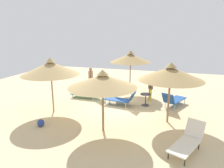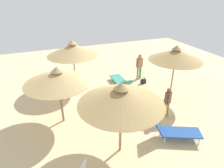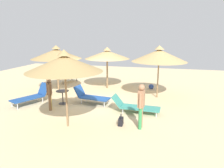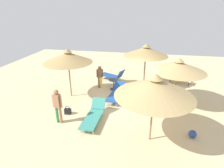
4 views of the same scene
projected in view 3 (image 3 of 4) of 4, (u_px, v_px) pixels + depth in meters
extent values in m
cube|color=beige|center=(97.00, 100.00, 11.26)|extent=(24.00, 24.00, 0.10)
cylinder|color=olive|center=(158.00, 76.00, 11.37)|extent=(0.07, 0.07, 2.45)
cone|color=tan|center=(159.00, 55.00, 11.11)|extent=(2.98, 2.98, 0.66)
cone|color=tan|center=(160.00, 47.00, 11.01)|extent=(0.54, 0.54, 0.22)
cylinder|color=olive|center=(66.00, 95.00, 7.70)|extent=(0.07, 0.07, 2.47)
cone|color=tan|center=(64.00, 63.00, 7.42)|extent=(2.79, 2.79, 0.58)
cone|color=tan|center=(64.00, 52.00, 7.33)|extent=(0.50, 0.50, 0.22)
cylinder|color=olive|center=(107.00, 72.00, 13.41)|extent=(0.10, 0.10, 2.22)
cone|color=tan|center=(107.00, 55.00, 13.16)|extent=(2.87, 2.87, 0.52)
cone|color=tan|center=(107.00, 49.00, 13.07)|extent=(0.52, 0.52, 0.22)
cylinder|color=olive|center=(58.00, 73.00, 12.44)|extent=(0.09, 0.09, 2.36)
cone|color=tan|center=(56.00, 54.00, 12.17)|extent=(2.95, 2.95, 0.58)
cone|color=tan|center=(56.00, 47.00, 12.08)|extent=(0.53, 0.53, 0.22)
cube|color=#1E478C|center=(95.00, 98.00, 10.45)|extent=(1.59, 0.86, 0.05)
cylinder|color=silver|center=(109.00, 101.00, 10.51)|extent=(0.04, 0.04, 0.30)
cylinder|color=silver|center=(104.00, 104.00, 10.00)|extent=(0.04, 0.04, 0.30)
cylinder|color=silver|center=(87.00, 98.00, 10.98)|extent=(0.04, 0.04, 0.30)
cylinder|color=silver|center=(81.00, 101.00, 10.47)|extent=(0.04, 0.04, 0.30)
cube|color=#1E478C|center=(79.00, 91.00, 10.71)|extent=(0.41, 0.70, 0.54)
cube|color=teal|center=(140.00, 108.00, 9.25)|extent=(1.78, 0.76, 0.05)
cylinder|color=silver|center=(157.00, 110.00, 9.34)|extent=(0.04, 0.04, 0.23)
cylinder|color=silver|center=(156.00, 115.00, 8.81)|extent=(0.04, 0.04, 0.23)
cylinder|color=silver|center=(126.00, 107.00, 9.76)|extent=(0.04, 0.04, 0.23)
cylinder|color=silver|center=(123.00, 111.00, 9.22)|extent=(0.04, 0.04, 0.23)
cube|color=teal|center=(117.00, 100.00, 9.49)|extent=(0.45, 0.70, 0.49)
cube|color=silver|center=(67.00, 78.00, 15.23)|extent=(1.24, 1.66, 0.05)
cylinder|color=#2D2D33|center=(72.00, 79.00, 15.92)|extent=(0.04, 0.04, 0.29)
cylinder|color=#2D2D33|center=(77.00, 80.00, 15.58)|extent=(0.04, 0.04, 0.29)
cylinder|color=#2D2D33|center=(58.00, 81.00, 14.96)|extent=(0.04, 0.04, 0.29)
cylinder|color=#2D2D33|center=(63.00, 82.00, 14.61)|extent=(0.04, 0.04, 0.29)
cube|color=silver|center=(57.00, 76.00, 14.46)|extent=(0.75, 0.59, 0.62)
cube|color=#1E478C|center=(27.00, 98.00, 10.36)|extent=(1.28, 1.72, 0.05)
cylinder|color=silver|center=(18.00, 106.00, 9.73)|extent=(0.04, 0.04, 0.30)
cylinder|color=silver|center=(12.00, 104.00, 10.08)|extent=(0.04, 0.04, 0.30)
cylinder|color=silver|center=(43.00, 100.00, 10.73)|extent=(0.04, 0.04, 0.30)
cylinder|color=silver|center=(37.00, 98.00, 11.08)|extent=(0.04, 0.04, 0.30)
cube|color=#1E478C|center=(44.00, 89.00, 10.99)|extent=(0.76, 0.60, 0.60)
cylinder|color=brown|center=(50.00, 103.00, 9.55)|extent=(0.13, 0.13, 0.76)
cylinder|color=yellow|center=(50.00, 102.00, 9.70)|extent=(0.13, 0.13, 0.76)
cube|color=brown|center=(49.00, 88.00, 9.47)|extent=(0.31, 0.33, 0.57)
sphere|color=brown|center=(49.00, 80.00, 9.38)|extent=(0.20, 0.20, 0.20)
cylinder|color=brown|center=(49.00, 90.00, 9.31)|extent=(0.09, 0.09, 0.52)
cylinder|color=brown|center=(50.00, 88.00, 9.65)|extent=(0.09, 0.09, 0.52)
cylinder|color=#A57554|center=(141.00, 117.00, 7.80)|extent=(0.13, 0.13, 0.84)
cylinder|color=#338C4C|center=(140.00, 119.00, 7.63)|extent=(0.13, 0.13, 0.84)
cube|color=#A57554|center=(141.00, 99.00, 7.54)|extent=(0.24, 0.30, 0.63)
sphere|color=#A57554|center=(142.00, 87.00, 7.44)|extent=(0.23, 0.23, 0.23)
cylinder|color=#A57554|center=(142.00, 98.00, 7.72)|extent=(0.09, 0.09, 0.58)
cylinder|color=#A57554|center=(140.00, 101.00, 7.37)|extent=(0.09, 0.09, 0.58)
cube|color=black|center=(121.00, 121.00, 8.05)|extent=(0.19, 0.33, 0.29)
torus|color=black|center=(121.00, 117.00, 8.00)|extent=(0.03, 0.23, 0.23)
cylinder|color=#2D2D33|center=(62.00, 91.00, 10.41)|extent=(0.64, 0.64, 0.02)
cylinder|color=#2D2D33|center=(63.00, 98.00, 10.49)|extent=(0.05, 0.05, 0.67)
cylinder|color=#2D2D33|center=(63.00, 104.00, 10.56)|extent=(0.45, 0.45, 0.02)
sphere|color=navy|center=(151.00, 87.00, 13.38)|extent=(0.33, 0.33, 0.33)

